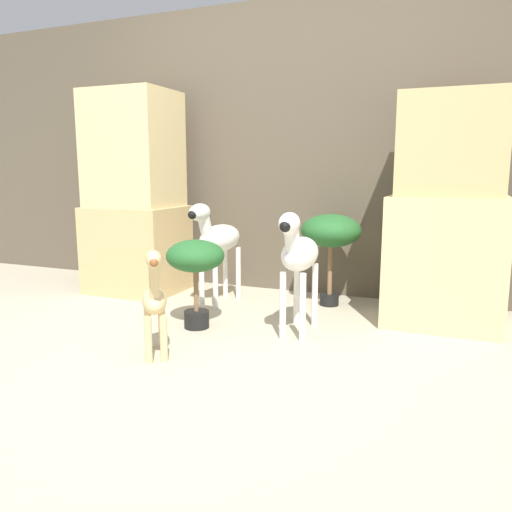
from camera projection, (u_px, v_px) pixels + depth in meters
name	position (u px, v px, depth m)	size (l,w,h in m)	color
ground_plane	(185.00, 366.00, 2.44)	(14.00, 14.00, 0.00)	#B2A88E
wall_back	(295.00, 150.00, 3.82)	(6.40, 0.08, 2.20)	brown
rock_pillar_left	(135.00, 198.00, 3.86)	(0.69, 0.56, 1.53)	tan
rock_pillar_right	(447.00, 220.00, 3.03)	(0.69, 0.56, 1.39)	#DBC184
zebra_right	(298.00, 254.00, 2.84)	(0.21, 0.57, 0.73)	white
zebra_left	(217.00, 238.00, 3.50)	(0.25, 0.57, 0.73)	white
giraffe_figurine	(154.00, 301.00, 2.51)	(0.32, 0.40, 0.58)	#E0C184
potted_palm_front	(331.00, 233.00, 3.46)	(0.42, 0.42, 0.65)	black
potted_palm_back	(195.00, 262.00, 2.97)	(0.35, 0.35, 0.54)	black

